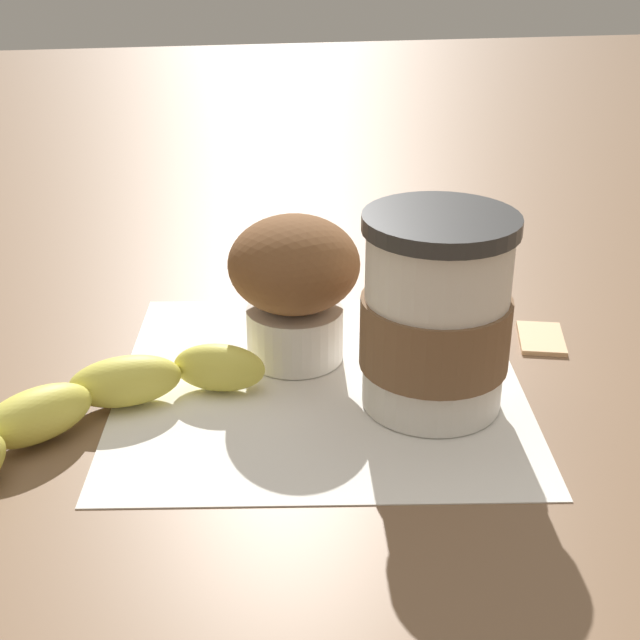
{
  "coord_description": "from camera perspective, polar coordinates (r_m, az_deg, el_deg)",
  "views": [
    {
      "loc": [
        0.09,
        0.51,
        0.3
      ],
      "look_at": [
        0.0,
        0.0,
        0.05
      ],
      "focal_mm": 50.0,
      "sensor_mm": 36.0,
      "label": 1
    }
  ],
  "objects": [
    {
      "name": "coffee_cup",
      "position": [
        0.55,
        7.41,
        0.17
      ],
      "size": [
        0.09,
        0.09,
        0.13
      ],
      "color": "silver",
      "rests_on": "paper_napkin"
    },
    {
      "name": "paper_napkin",
      "position": [
        0.6,
        0.0,
        -3.99
      ],
      "size": [
        0.3,
        0.3,
        0.0
      ],
      "primitive_type": "cube",
      "rotation": [
        0.0,
        0.0,
        -0.14
      ],
      "color": "white",
      "rests_on": "ground_plane"
    },
    {
      "name": "banana",
      "position": [
        0.56,
        -14.45,
        -5.23
      ],
      "size": [
        0.2,
        0.15,
        0.03
      ],
      "color": "#D6CC4C",
      "rests_on": "paper_napkin"
    },
    {
      "name": "sugar_packet",
      "position": [
        0.67,
        13.99,
        -1.01
      ],
      "size": [
        0.04,
        0.06,
        0.01
      ],
      "primitive_type": "cube",
      "rotation": [
        0.0,
        0.0,
        4.43
      ],
      "color": "#E0B27F",
      "rests_on": "ground_plane"
    },
    {
      "name": "muffin",
      "position": [
        0.6,
        -1.66,
        2.48
      ],
      "size": [
        0.09,
        0.09,
        0.1
      ],
      "color": "white",
      "rests_on": "paper_napkin"
    },
    {
      "name": "ground_plane",
      "position": [
        0.6,
        0.0,
        -4.05
      ],
      "size": [
        3.0,
        3.0,
        0.0
      ],
      "primitive_type": "plane",
      "color": "brown"
    }
  ]
}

